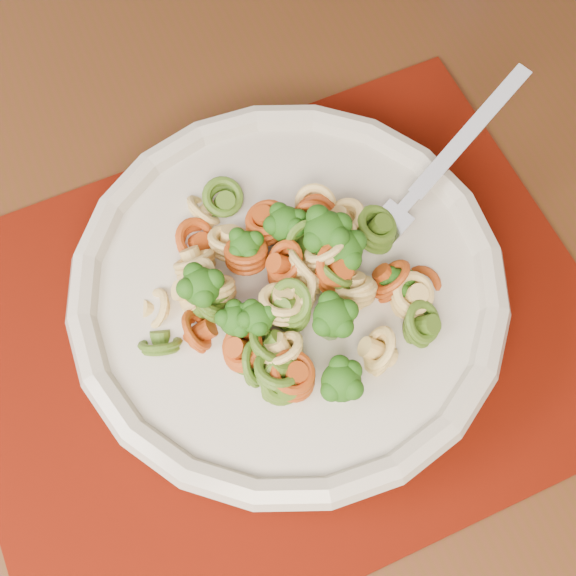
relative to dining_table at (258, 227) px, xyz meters
name	(u,v)px	position (x,y,z in m)	size (l,w,h in m)	color
dining_table	(258,227)	(0.00, 0.00, 0.00)	(1.59, 1.10, 0.78)	#492514
placemat	(280,332)	(-0.05, -0.13, 0.10)	(0.42, 0.33, 0.00)	#5B0D03
pasta_bowl	(288,293)	(-0.03, -0.12, 0.13)	(0.28, 0.28, 0.05)	beige
pasta_broccoli_heap	(288,284)	(-0.03, -0.12, 0.15)	(0.24, 0.24, 0.06)	#F1D277
fork	(390,224)	(0.05, -0.11, 0.15)	(0.19, 0.02, 0.01)	silver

